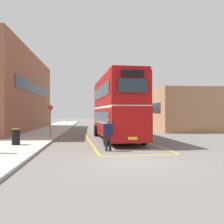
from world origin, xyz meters
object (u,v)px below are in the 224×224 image
(single_deck_bus, at_px, (127,116))
(litter_bin, at_px, (16,137))
(double_decker_bus, at_px, (116,107))
(bus_stop_sign, at_px, (50,118))
(pedestrian_boarding, at_px, (108,132))

(single_deck_bus, height_order, litter_bin, single_deck_bus)
(double_decker_bus, relative_size, bus_stop_sign, 4.16)
(pedestrian_boarding, relative_size, bus_stop_sign, 0.68)
(pedestrian_boarding, xyz_separation_m, bus_stop_sign, (-4.12, 6.70, 0.67))
(litter_bin, bearing_deg, bus_stop_sign, 74.07)
(double_decker_bus, distance_m, pedestrian_boarding, 5.96)
(double_decker_bus, distance_m, bus_stop_sign, 5.28)
(single_deck_bus, bearing_deg, litter_bin, -115.29)
(litter_bin, bearing_deg, double_decker_bus, 29.20)
(double_decker_bus, distance_m, single_deck_bus, 17.21)
(single_deck_bus, xyz_separation_m, litter_bin, (-9.67, -20.48, -1.01))
(litter_bin, distance_m, bus_stop_sign, 4.91)
(double_decker_bus, bearing_deg, pedestrian_boarding, -99.91)
(double_decker_bus, xyz_separation_m, pedestrian_boarding, (-0.99, -5.68, -1.51))
(double_decker_bus, xyz_separation_m, bus_stop_sign, (-5.12, 1.02, -0.84))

